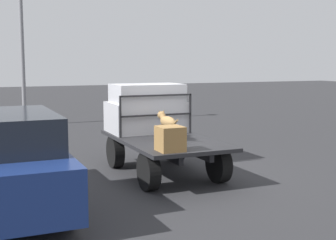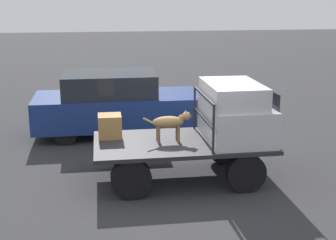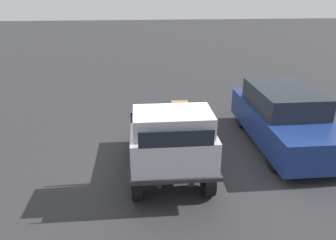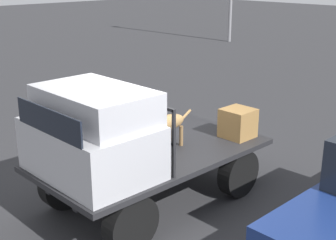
% 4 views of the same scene
% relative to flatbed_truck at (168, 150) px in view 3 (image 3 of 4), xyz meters
% --- Properties ---
extents(ground_plane, '(80.00, 80.00, 0.00)m').
position_rel_flatbed_truck_xyz_m(ground_plane, '(0.00, 0.00, -0.59)').
color(ground_plane, '#2D2D30').
extents(flatbed_truck, '(3.58, 1.91, 0.83)m').
position_rel_flatbed_truck_xyz_m(flatbed_truck, '(0.00, 0.00, 0.00)').
color(flatbed_truck, black).
rests_on(flatbed_truck, ground).
extents(truck_cab, '(1.25, 1.79, 1.17)m').
position_rel_flatbed_truck_xyz_m(truck_cab, '(1.09, 0.00, 0.79)').
color(truck_cab, '#B7B7BC').
rests_on(truck_cab, flatbed_truck).
extents(truck_headboard, '(0.04, 1.79, 0.95)m').
position_rel_flatbed_truck_xyz_m(truck_headboard, '(0.42, 0.00, 0.86)').
color(truck_headboard, '#232326').
rests_on(truck_headboard, flatbed_truck).
extents(dog, '(1.01, 0.24, 0.64)m').
position_rel_flatbed_truck_xyz_m(dog, '(-0.23, 0.02, 0.64)').
color(dog, brown).
rests_on(dog, flatbed_truck).
extents(cargo_crate, '(0.48, 0.48, 0.48)m').
position_rel_flatbed_truck_xyz_m(cargo_crate, '(-1.45, 0.48, 0.48)').
color(cargo_crate, olive).
rests_on(cargo_crate, flatbed_truck).
extents(parked_sedan, '(4.48, 1.87, 1.69)m').
position_rel_flatbed_truck_xyz_m(parked_sedan, '(-1.21, 3.50, 0.25)').
color(parked_sedan, black).
rests_on(parked_sedan, ground).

